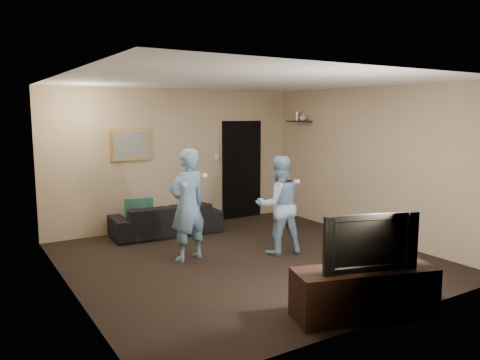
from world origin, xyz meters
TOP-DOWN VIEW (x-y plane):
  - ground at (0.00, 0.00)m, footprint 5.00×5.00m
  - ceiling at (0.00, 0.00)m, footprint 5.00×5.00m
  - wall_back at (0.00, 2.50)m, footprint 5.00×0.04m
  - wall_front at (0.00, -2.50)m, footprint 5.00×0.04m
  - wall_left at (-2.50, 0.00)m, footprint 0.04×5.00m
  - wall_right at (2.50, 0.00)m, footprint 0.04×5.00m
  - sofa at (-0.45, 1.97)m, footprint 1.97×0.88m
  - throw_pillow at (-0.95, 1.97)m, footprint 0.49×0.22m
  - painting_frame at (-0.90, 2.48)m, footprint 0.72×0.05m
  - painting_canvas at (-0.90, 2.45)m, footprint 0.62×0.01m
  - doorway at (1.45, 2.47)m, footprint 0.90×0.06m
  - light_switch at (0.85, 2.48)m, footprint 0.08×0.02m
  - wall_shelf at (2.39, 1.80)m, footprint 0.20×0.60m
  - shelf_vase at (2.39, 1.67)m, footprint 0.16×0.16m
  - shelf_figurine at (2.39, 1.86)m, footprint 0.06×0.06m
  - tv_console at (0.01, -2.31)m, footprint 1.61×0.93m
  - television at (0.01, -2.31)m, footprint 1.05×0.45m
  - wii_player_left at (-0.75, 0.44)m, footprint 0.67×0.54m
  - wii_player_right at (0.59, 0.02)m, footprint 0.85×0.74m

SIDE VIEW (x-z plane):
  - ground at x=0.00m, z-range 0.00..0.00m
  - tv_console at x=0.01m, z-range -0.02..0.52m
  - sofa at x=-0.45m, z-range 0.00..0.56m
  - throw_pillow at x=-0.95m, z-range 0.24..0.72m
  - wii_player_right at x=0.59m, z-range 0.00..1.52m
  - wii_player_left at x=-0.75m, z-range 0.00..1.65m
  - television at x=0.01m, z-range 0.52..1.13m
  - doorway at x=1.45m, z-range 0.00..2.00m
  - wall_back at x=0.00m, z-range 0.00..2.60m
  - wall_front at x=0.00m, z-range 0.00..2.60m
  - wall_left at x=-2.50m, z-range 0.00..2.60m
  - wall_right at x=2.50m, z-range 0.00..2.60m
  - light_switch at x=0.85m, z-range 1.24..1.36m
  - painting_frame at x=-0.90m, z-range 1.32..1.89m
  - painting_canvas at x=-0.90m, z-range 1.37..1.83m
  - wall_shelf at x=2.39m, z-range 1.98..2.00m
  - shelf_vase at x=2.39m, z-range 2.00..2.16m
  - shelf_figurine at x=2.39m, z-range 2.00..2.18m
  - ceiling at x=0.00m, z-range 2.58..2.62m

